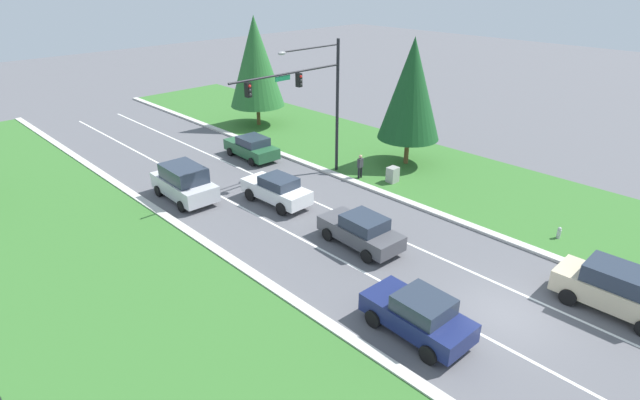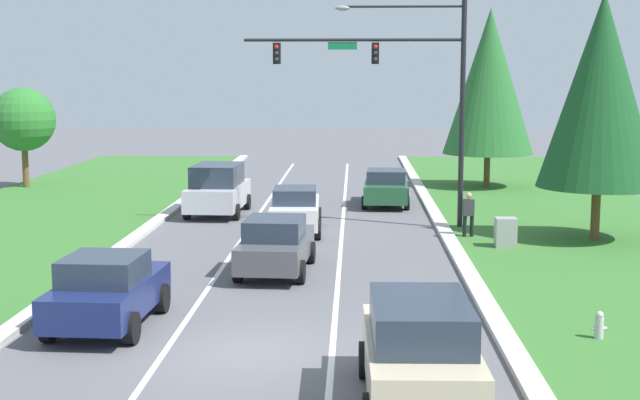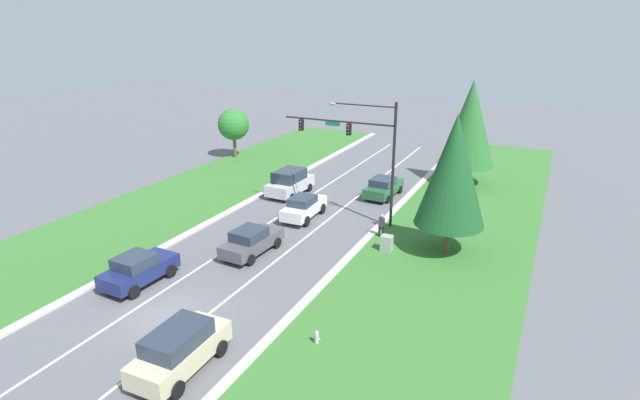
{
  "view_description": "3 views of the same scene",
  "coord_description": "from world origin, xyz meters",
  "px_view_note": "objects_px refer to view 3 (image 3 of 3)",
  "views": [
    {
      "loc": [
        -16.73,
        -6.51,
        12.77
      ],
      "look_at": [
        1.13,
        11.95,
        0.72
      ],
      "focal_mm": 28.0,
      "sensor_mm": 36.0,
      "label": 1
    },
    {
      "loc": [
        2.25,
        -18.32,
        5.91
      ],
      "look_at": [
        0.97,
        14.85,
        1.21
      ],
      "focal_mm": 50.0,
      "sensor_mm": 36.0,
      "label": 2
    },
    {
      "loc": [
        16.1,
        -15.86,
        13.53
      ],
      "look_at": [
        0.8,
        15.7,
        1.16
      ],
      "focal_mm": 28.0,
      "sensor_mm": 36.0,
      "label": 3
    }
  ],
  "objects_px": {
    "conifer_far_right_tree": "(453,171)",
    "conifer_near_right_tree": "(470,123)",
    "champagne_suv": "(180,349)",
    "silver_suv": "(290,182)",
    "oak_near_left_tree": "(233,125)",
    "fire_hydrant": "(317,338)",
    "forest_sedan": "(383,187)",
    "pedestrian": "(382,225)",
    "graphite_sedan": "(251,241)",
    "navy_sedan": "(138,269)",
    "utility_cabinet": "(387,244)",
    "traffic_signal_mast": "(362,143)",
    "white_sedan": "(304,207)"
  },
  "relations": [
    {
      "from": "graphite_sedan",
      "to": "silver_suv",
      "type": "relative_size",
      "value": 0.96
    },
    {
      "from": "graphite_sedan",
      "to": "white_sedan",
      "type": "height_order",
      "value": "white_sedan"
    },
    {
      "from": "fire_hydrant",
      "to": "traffic_signal_mast",
      "type": "bearing_deg",
      "value": 104.11
    },
    {
      "from": "pedestrian",
      "to": "navy_sedan",
      "type": "bearing_deg",
      "value": 45.34
    },
    {
      "from": "champagne_suv",
      "to": "fire_hydrant",
      "type": "relative_size",
      "value": 6.6
    },
    {
      "from": "graphite_sedan",
      "to": "oak_near_left_tree",
      "type": "bearing_deg",
      "value": 130.62
    },
    {
      "from": "white_sedan",
      "to": "pedestrian",
      "type": "relative_size",
      "value": 2.72
    },
    {
      "from": "champagne_suv",
      "to": "conifer_far_right_tree",
      "type": "distance_m",
      "value": 18.19
    },
    {
      "from": "graphite_sedan",
      "to": "champagne_suv",
      "type": "bearing_deg",
      "value": -68.47
    },
    {
      "from": "silver_suv",
      "to": "fire_hydrant",
      "type": "relative_size",
      "value": 6.87
    },
    {
      "from": "graphite_sedan",
      "to": "conifer_far_right_tree",
      "type": "relative_size",
      "value": 0.53
    },
    {
      "from": "graphite_sedan",
      "to": "conifer_near_right_tree",
      "type": "xyz_separation_m",
      "value": [
        9.24,
        20.28,
        4.68
      ]
    },
    {
      "from": "forest_sedan",
      "to": "utility_cabinet",
      "type": "distance_m",
      "value": 10.77
    },
    {
      "from": "conifer_near_right_tree",
      "to": "oak_near_left_tree",
      "type": "height_order",
      "value": "conifer_near_right_tree"
    },
    {
      "from": "conifer_far_right_tree",
      "to": "white_sedan",
      "type": "bearing_deg",
      "value": 172.88
    },
    {
      "from": "silver_suv",
      "to": "champagne_suv",
      "type": "distance_m",
      "value": 22.82
    },
    {
      "from": "utility_cabinet",
      "to": "forest_sedan",
      "type": "bearing_deg",
      "value": 110.14
    },
    {
      "from": "silver_suv",
      "to": "conifer_far_right_tree",
      "type": "height_order",
      "value": "conifer_far_right_tree"
    },
    {
      "from": "graphite_sedan",
      "to": "utility_cabinet",
      "type": "height_order",
      "value": "graphite_sedan"
    },
    {
      "from": "champagne_suv",
      "to": "conifer_near_right_tree",
      "type": "distance_m",
      "value": 31.77
    },
    {
      "from": "traffic_signal_mast",
      "to": "silver_suv",
      "type": "height_order",
      "value": "traffic_signal_mast"
    },
    {
      "from": "traffic_signal_mast",
      "to": "conifer_far_right_tree",
      "type": "height_order",
      "value": "traffic_signal_mast"
    },
    {
      "from": "navy_sedan",
      "to": "white_sedan",
      "type": "bearing_deg",
      "value": 76.76
    },
    {
      "from": "navy_sedan",
      "to": "fire_hydrant",
      "type": "relative_size",
      "value": 6.23
    },
    {
      "from": "traffic_signal_mast",
      "to": "forest_sedan",
      "type": "distance_m",
      "value": 7.88
    },
    {
      "from": "navy_sedan",
      "to": "graphite_sedan",
      "type": "xyz_separation_m",
      "value": [
        3.44,
        5.94,
        -0.03
      ]
    },
    {
      "from": "forest_sedan",
      "to": "conifer_far_right_tree",
      "type": "distance_m",
      "value": 12.06
    },
    {
      "from": "champagne_suv",
      "to": "fire_hydrant",
      "type": "xyz_separation_m",
      "value": [
        4.28,
        3.98,
        -0.67
      ]
    },
    {
      "from": "traffic_signal_mast",
      "to": "utility_cabinet",
      "type": "height_order",
      "value": "traffic_signal_mast"
    },
    {
      "from": "fire_hydrant",
      "to": "conifer_far_right_tree",
      "type": "distance_m",
      "value": 13.43
    },
    {
      "from": "pedestrian",
      "to": "conifer_near_right_tree",
      "type": "xyz_separation_m",
      "value": [
        2.77,
        14.44,
        4.59
      ]
    },
    {
      "from": "silver_suv",
      "to": "conifer_far_right_tree",
      "type": "bearing_deg",
      "value": -19.57
    },
    {
      "from": "conifer_far_right_tree",
      "to": "conifer_near_right_tree",
      "type": "bearing_deg",
      "value": 96.34
    },
    {
      "from": "champagne_suv",
      "to": "conifer_far_right_tree",
      "type": "relative_size",
      "value": 0.53
    },
    {
      "from": "conifer_near_right_tree",
      "to": "white_sedan",
      "type": "bearing_deg",
      "value": -123.93
    },
    {
      "from": "conifer_far_right_tree",
      "to": "forest_sedan",
      "type": "bearing_deg",
      "value": 129.49
    },
    {
      "from": "forest_sedan",
      "to": "conifer_far_right_tree",
      "type": "relative_size",
      "value": 0.53
    },
    {
      "from": "traffic_signal_mast",
      "to": "graphite_sedan",
      "type": "relative_size",
      "value": 1.9
    },
    {
      "from": "navy_sedan",
      "to": "forest_sedan",
      "type": "distance_m",
      "value": 21.24
    },
    {
      "from": "fire_hydrant",
      "to": "navy_sedan",
      "type": "bearing_deg",
      "value": 176.29
    },
    {
      "from": "forest_sedan",
      "to": "pedestrian",
      "type": "distance_m",
      "value": 8.63
    },
    {
      "from": "traffic_signal_mast",
      "to": "utility_cabinet",
      "type": "bearing_deg",
      "value": -50.04
    },
    {
      "from": "champagne_suv",
      "to": "oak_near_left_tree",
      "type": "distance_m",
      "value": 35.17
    },
    {
      "from": "traffic_signal_mast",
      "to": "navy_sedan",
      "type": "distance_m",
      "value": 16.56
    },
    {
      "from": "silver_suv",
      "to": "pedestrian",
      "type": "distance_m",
      "value": 11.21
    },
    {
      "from": "utility_cabinet",
      "to": "conifer_far_right_tree",
      "type": "relative_size",
      "value": 0.12
    },
    {
      "from": "silver_suv",
      "to": "oak_near_left_tree",
      "type": "xyz_separation_m",
      "value": [
        -11.31,
        8.22,
        2.49
      ]
    },
    {
      "from": "navy_sedan",
      "to": "oak_near_left_tree",
      "type": "height_order",
      "value": "oak_near_left_tree"
    },
    {
      "from": "forest_sedan",
      "to": "conifer_near_right_tree",
      "type": "relative_size",
      "value": 0.5
    },
    {
      "from": "navy_sedan",
      "to": "graphite_sedan",
      "type": "height_order",
      "value": "navy_sedan"
    }
  ]
}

